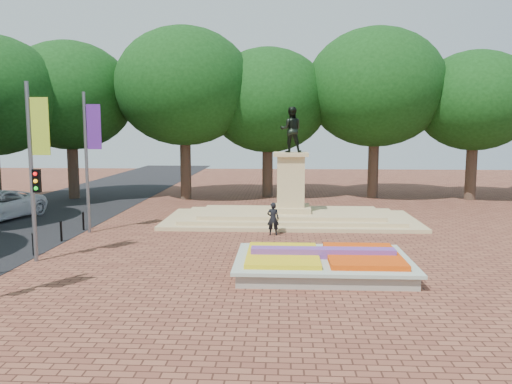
{
  "coord_description": "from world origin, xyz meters",
  "views": [
    {
      "loc": [
        -0.51,
        -19.77,
        5.21
      ],
      "look_at": [
        -1.73,
        3.86,
        2.2
      ],
      "focal_mm": 35.0,
      "sensor_mm": 36.0,
      "label": 1
    }
  ],
  "objects": [
    {
      "name": "flower_bed",
      "position": [
        1.03,
        -2.0,
        0.38
      ],
      "size": [
        6.3,
        4.3,
        0.91
      ],
      "color": "gray",
      "rests_on": "ground"
    },
    {
      "name": "bollard_row",
      "position": [
        -10.7,
        -1.5,
        0.53
      ],
      "size": [
        0.12,
        13.12,
        0.98
      ],
      "color": "black",
      "rests_on": "ground"
    },
    {
      "name": "monument",
      "position": [
        0.0,
        8.0,
        0.88
      ],
      "size": [
        14.0,
        6.0,
        6.4
      ],
      "color": "tan",
      "rests_on": "ground"
    },
    {
      "name": "tree_row_back",
      "position": [
        2.33,
        18.0,
        6.67
      ],
      "size": [
        44.8,
        8.8,
        10.43
      ],
      "color": "#3B2820",
      "rests_on": "ground"
    },
    {
      "name": "banner_poles",
      "position": [
        -10.08,
        -1.31,
        3.88
      ],
      "size": [
        0.88,
        11.17,
        7.0
      ],
      "color": "slate",
      "rests_on": "ground"
    },
    {
      "name": "pedestrian",
      "position": [
        -0.91,
        4.36,
        0.82
      ],
      "size": [
        0.61,
        0.41,
        1.63
      ],
      "primitive_type": "imported",
      "rotation": [
        0.0,
        0.0,
        3.11
      ],
      "color": "black",
      "rests_on": "ground"
    },
    {
      "name": "asphalt_street",
      "position": [
        -15.0,
        5.0,
        0.01
      ],
      "size": [
        9.0,
        90.0,
        0.02
      ],
      "primitive_type": "cube",
      "color": "black",
      "rests_on": "ground"
    },
    {
      "name": "ground",
      "position": [
        0.0,
        0.0,
        0.0
      ],
      "size": [
        90.0,
        90.0,
        0.0
      ],
      "primitive_type": "plane",
      "color": "brown",
      "rests_on": "ground"
    }
  ]
}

